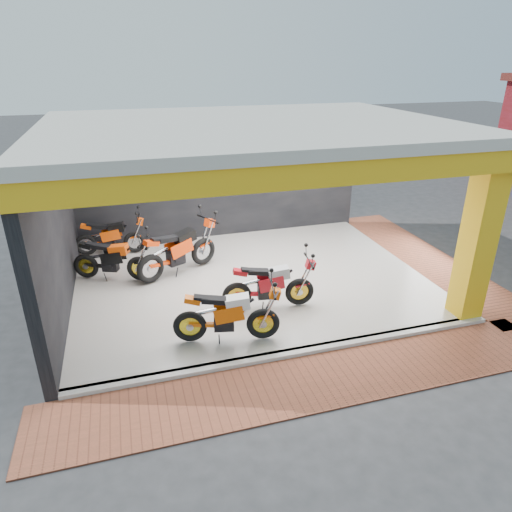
% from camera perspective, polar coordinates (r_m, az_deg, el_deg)
% --- Properties ---
extents(ground, '(80.00, 80.00, 0.00)m').
position_cam_1_polar(ground, '(9.23, 2.83, -8.66)').
color(ground, '#2D2D30').
rests_on(ground, ground).
extents(showroom_floor, '(8.00, 6.00, 0.10)m').
position_cam_1_polar(showroom_floor, '(10.86, -0.61, -3.01)').
color(showroom_floor, silver).
rests_on(showroom_floor, ground).
extents(showroom_ceiling, '(8.40, 6.40, 0.20)m').
position_cam_1_polar(showroom_ceiling, '(9.79, -0.70, 15.88)').
color(showroom_ceiling, beige).
rests_on(showroom_ceiling, corner_column).
extents(back_wall, '(8.20, 0.20, 3.50)m').
position_cam_1_polar(back_wall, '(13.10, -4.41, 9.59)').
color(back_wall, black).
rests_on(back_wall, ground).
extents(left_wall, '(0.20, 6.20, 3.50)m').
position_cam_1_polar(left_wall, '(9.97, -23.98, 2.97)').
color(left_wall, black).
rests_on(left_wall, ground).
extents(corner_column, '(0.50, 0.50, 3.50)m').
position_cam_1_polar(corner_column, '(9.71, 26.04, 2.07)').
color(corner_column, gold).
rests_on(corner_column, ground).
extents(header_beam_front, '(8.40, 0.30, 0.40)m').
position_cam_1_polar(header_beam_front, '(7.05, 6.07, 10.17)').
color(header_beam_front, gold).
rests_on(header_beam_front, corner_column).
extents(header_beam_right, '(0.30, 6.40, 0.40)m').
position_cam_1_polar(header_beam_right, '(11.57, 19.39, 14.31)').
color(header_beam_right, gold).
rests_on(header_beam_right, corner_column).
extents(floor_kerb, '(8.00, 0.20, 0.10)m').
position_cam_1_polar(floor_kerb, '(8.41, 5.16, -11.92)').
color(floor_kerb, silver).
rests_on(floor_kerb, ground).
extents(paver_front, '(9.00, 1.40, 0.03)m').
position_cam_1_polar(paver_front, '(7.86, 7.28, -15.27)').
color(paver_front, '#974A31').
rests_on(paver_front, ground).
extents(paver_right, '(1.40, 7.00, 0.03)m').
position_cam_1_polar(paver_right, '(12.91, 20.35, -0.25)').
color(paver_right, '#974A31').
rests_on(paver_right, ground).
extents(moto_hero, '(2.18, 1.19, 1.26)m').
position_cam_1_polar(moto_hero, '(8.31, 0.91, -6.70)').
color(moto_hero, '#DB5309').
rests_on(moto_hero, showroom_floor).
extents(moto_row_a, '(2.12, 1.04, 1.24)m').
position_cam_1_polar(moto_row_a, '(9.46, 5.52, -2.88)').
color(moto_row_a, '#AF121C').
rests_on(moto_row_a, showroom_floor).
extents(moto_row_b, '(2.45, 1.78, 1.41)m').
position_cam_1_polar(moto_row_b, '(11.32, -6.69, 2.15)').
color(moto_row_b, '#FF3D0A').
rests_on(moto_row_b, showroom_floor).
extents(moto_row_c, '(2.12, 1.43, 1.22)m').
position_cam_1_polar(moto_row_c, '(10.80, -14.52, -0.12)').
color(moto_row_c, black).
rests_on(moto_row_c, showroom_floor).
extents(moto_row_d, '(1.99, 0.96, 1.17)m').
position_cam_1_polar(moto_row_d, '(12.43, -15.06, 2.87)').
color(moto_row_d, '#F94F0A').
rests_on(moto_row_d, showroom_floor).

